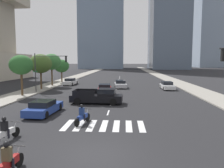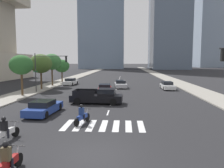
% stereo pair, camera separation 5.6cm
% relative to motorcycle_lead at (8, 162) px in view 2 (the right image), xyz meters
% --- Properties ---
extents(ground_plane, '(800.00, 800.00, 0.00)m').
position_rel_motorcycle_lead_xyz_m(ground_plane, '(3.21, 2.24, -0.58)').
color(ground_plane, '#232326').
extents(sidewalk_east, '(4.00, 260.00, 0.15)m').
position_rel_motorcycle_lead_xyz_m(sidewalk_east, '(16.13, 32.24, -0.51)').
color(sidewalk_east, gray).
rests_on(sidewalk_east, ground).
extents(sidewalk_west, '(4.00, 260.00, 0.15)m').
position_rel_motorcycle_lead_xyz_m(sidewalk_west, '(-9.70, 32.24, -0.51)').
color(sidewalk_west, gray).
rests_on(sidewalk_west, ground).
extents(crosswalk_near, '(5.85, 2.88, 0.01)m').
position_rel_motorcycle_lead_xyz_m(crosswalk_near, '(3.21, 7.18, -0.58)').
color(crosswalk_near, silver).
rests_on(crosswalk_near, ground).
extents(lane_divider_center, '(0.14, 50.00, 0.01)m').
position_rel_motorcycle_lead_xyz_m(lane_divider_center, '(3.21, 35.18, -0.58)').
color(lane_divider_center, silver).
rests_on(lane_divider_center, ground).
extents(motorcycle_lead, '(0.70, 2.19, 1.49)m').
position_rel_motorcycle_lead_xyz_m(motorcycle_lead, '(0.00, 0.00, 0.00)').
color(motorcycle_lead, black).
rests_on(motorcycle_lead, ground).
extents(motorcycle_trailing, '(0.80, 2.21, 1.49)m').
position_rel_motorcycle_lead_xyz_m(motorcycle_trailing, '(-2.20, 3.73, -0.00)').
color(motorcycle_trailing, black).
rests_on(motorcycle_trailing, ground).
extents(motorcycle_third, '(0.97, 2.16, 1.49)m').
position_rel_motorcycle_lead_xyz_m(motorcycle_third, '(1.55, 7.59, -0.00)').
color(motorcycle_third, black).
rests_on(motorcycle_third, ground).
extents(pickup_truck, '(5.77, 2.23, 1.67)m').
position_rel_motorcycle_lead_xyz_m(pickup_truck, '(1.89, 15.44, 0.23)').
color(pickup_truck, black).
rests_on(pickup_truck, ground).
extents(sedan_blue_0, '(2.18, 4.70, 1.23)m').
position_rel_motorcycle_lead_xyz_m(sedan_blue_0, '(-2.43, 10.36, -0.01)').
color(sedan_blue_0, navy).
rests_on(sedan_blue_0, ground).
extents(sedan_red_1, '(2.21, 4.79, 1.32)m').
position_rel_motorcycle_lead_xyz_m(sedan_red_1, '(1.77, 23.61, 0.02)').
color(sedan_red_1, maroon).
rests_on(sedan_red_1, ground).
extents(sedan_silver_2, '(2.33, 4.67, 1.31)m').
position_rel_motorcycle_lead_xyz_m(sedan_silver_2, '(3.96, 30.15, 0.02)').
color(sedan_silver_2, '#B7BABF').
rests_on(sedan_silver_2, ground).
extents(sedan_white_3, '(2.14, 4.84, 1.33)m').
position_rel_motorcycle_lead_xyz_m(sedan_white_3, '(-6.05, 34.33, 0.03)').
color(sedan_white_3, silver).
rests_on(sedan_white_3, ground).
extents(sedan_white_4, '(1.91, 4.49, 1.28)m').
position_rel_motorcycle_lead_xyz_m(sedan_white_4, '(11.81, 28.46, 0.01)').
color(sedan_white_4, silver).
rests_on(sedan_white_4, ground).
extents(traffic_signal_far, '(5.19, 0.28, 5.67)m').
position_rel_motorcycle_lead_xyz_m(traffic_signal_far, '(-6.63, 23.31, 3.50)').
color(traffic_signal_far, '#333335').
rests_on(traffic_signal_far, sidewalk_west).
extents(street_tree_nearest, '(3.03, 3.03, 5.33)m').
position_rel_motorcycle_lead_xyz_m(street_tree_nearest, '(-8.90, 19.76, 3.58)').
color(street_tree_nearest, '#4C3823').
rests_on(street_tree_nearest, sidewalk_west).
extents(street_tree_second, '(3.61, 3.61, 5.67)m').
position_rel_motorcycle_lead_xyz_m(street_tree_second, '(-8.90, 26.43, 3.68)').
color(street_tree_second, '#4C3823').
rests_on(street_tree_second, sidewalk_west).
extents(street_tree_third, '(3.49, 3.49, 5.89)m').
position_rel_motorcycle_lead_xyz_m(street_tree_third, '(-8.90, 31.80, 3.95)').
color(street_tree_third, '#4C3823').
rests_on(street_tree_third, sidewalk_west).
extents(street_tree_fourth, '(3.25, 3.25, 4.89)m').
position_rel_motorcycle_lead_xyz_m(street_tree_fourth, '(-8.90, 38.18, 3.06)').
color(street_tree_fourth, '#4C3823').
rests_on(street_tree_fourth, sidewalk_west).
extents(office_tower_center_skyline, '(21.05, 29.67, 83.93)m').
position_rel_motorcycle_lead_xyz_m(office_tower_center_skyline, '(30.71, 128.28, 36.08)').
color(office_tower_center_skyline, slate).
rests_on(office_tower_center_skyline, ground).
extents(office_tower_right_skyline, '(21.98, 20.48, 101.51)m').
position_rel_motorcycle_lead_xyz_m(office_tower_right_skyline, '(70.80, 166.18, 44.43)').
color(office_tower_right_skyline, '#8C9EB2').
rests_on(office_tower_right_skyline, ground).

